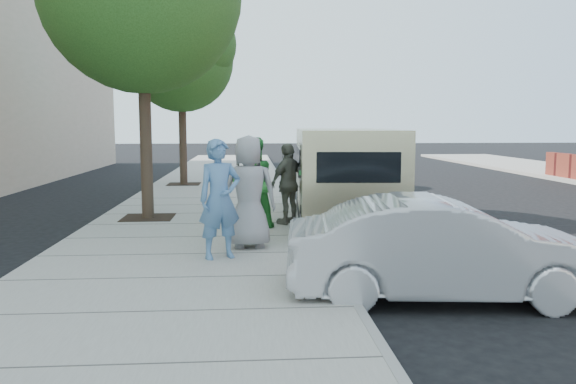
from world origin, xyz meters
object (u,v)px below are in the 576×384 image
object	(u,v)px
tree_far	(182,55)
person_striped_polo	(289,184)
van	(343,175)
person_gray_shirt	(249,192)
parking_meter	(305,186)
sedan	(444,249)
person_officer	(220,199)
person_green_shirt	(253,183)

from	to	relation	value
tree_far	person_striped_polo	size ratio (longest dim) A/B	3.58
van	person_gray_shirt	size ratio (longest dim) A/B	3.06
parking_meter	sedan	size ratio (longest dim) A/B	0.32
sedan	person_officer	size ratio (longest dim) A/B	2.12
person_green_shirt	person_gray_shirt	bearing A→B (deg)	70.39
van	sedan	bearing A→B (deg)	-81.90
tree_far	parking_meter	bearing A→B (deg)	-70.40
van	person_gray_shirt	xyz separation A→B (m)	(-2.19, -2.92, -0.03)
tree_far	person_gray_shirt	size ratio (longest dim) A/B	3.20
person_officer	tree_far	bearing A→B (deg)	77.18
sedan	person_green_shirt	xyz separation A→B (m)	(-2.52, 4.72, 0.43)
sedan	person_officer	bearing A→B (deg)	62.54
person_green_shirt	person_striped_polo	size ratio (longest dim) A/B	1.08
person_gray_shirt	van	bearing A→B (deg)	-130.93
sedan	person_green_shirt	distance (m)	5.37
van	person_striped_polo	size ratio (longest dim) A/B	3.43
sedan	van	bearing A→B (deg)	9.50
person_gray_shirt	person_green_shirt	bearing A→B (deg)	-96.91
van	parking_meter	bearing A→B (deg)	-117.97
parking_meter	person_striped_polo	xyz separation A→B (m)	(-0.24, 1.19, -0.08)
van	person_officer	world-z (taller)	van
person_green_shirt	person_gray_shirt	distance (m)	1.95
tree_far	person_green_shirt	xyz separation A→B (m)	(2.47, -9.11, -3.76)
person_officer	person_green_shirt	xyz separation A→B (m)	(0.58, 2.73, -0.02)
sedan	person_green_shirt	world-z (taller)	person_green_shirt
van	person_green_shirt	bearing A→B (deg)	-151.15
tree_far	person_gray_shirt	distance (m)	11.90
person_gray_shirt	person_striped_polo	size ratio (longest dim) A/B	1.12
van	person_officer	xyz separation A→B (m)	(-2.68, -3.70, -0.05)
van	person_green_shirt	distance (m)	2.31
sedan	person_gray_shirt	bearing A→B (deg)	48.57
person_officer	person_striped_polo	distance (m)	3.48
tree_far	person_green_shirt	distance (m)	10.16
sedan	person_striped_polo	xyz separation A→B (m)	(-1.72, 5.18, 0.36)
person_officer	person_green_shirt	world-z (taller)	person_officer
parking_meter	person_green_shirt	size ratio (longest dim) A/B	0.70
sedan	person_green_shirt	size ratio (longest dim) A/B	2.17
tree_far	person_officer	distance (m)	12.56
tree_far	person_gray_shirt	bearing A→B (deg)	-77.92
parking_meter	person_gray_shirt	world-z (taller)	person_gray_shirt
parking_meter	person_striped_polo	distance (m)	1.22
person_gray_shirt	person_striped_polo	bearing A→B (deg)	-114.33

